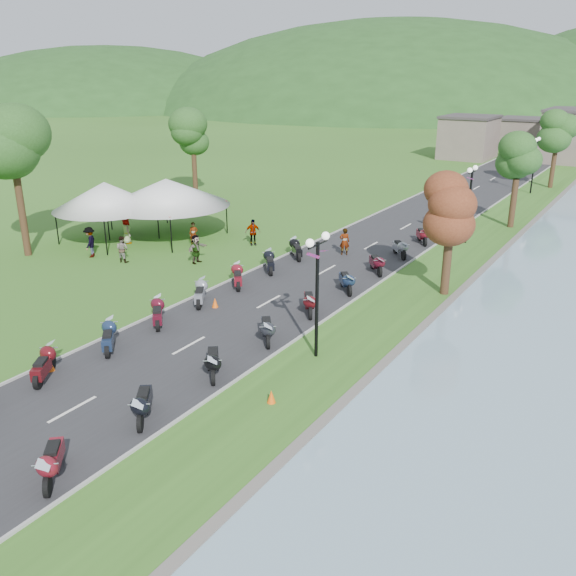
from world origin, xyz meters
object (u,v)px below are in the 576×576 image
Objects in this scene: vendor_tent_main at (168,208)px; pedestrian_c at (92,257)px; pedestrian_a at (194,245)px; pedestrian_b at (123,262)px.

pedestrian_c is (-0.78, -6.15, -2.00)m from vendor_tent_main.
pedestrian_a is 5.21m from pedestrian_b.
vendor_tent_main is 3.56× the size of pedestrian_b.
pedestrian_b reaches higher than pedestrian_a.
pedestrian_c reaches higher than pedestrian_b.
pedestrian_c is at bearing 0.91° from pedestrian_b.
pedestrian_c is (-2.42, -0.33, 0.00)m from pedestrian_b.
pedestrian_a is at bearing -110.16° from pedestrian_b.
pedestrian_a is 6.50m from pedestrian_c.
pedestrian_c reaches higher than pedestrian_a.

